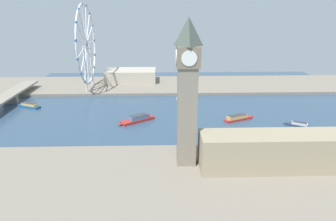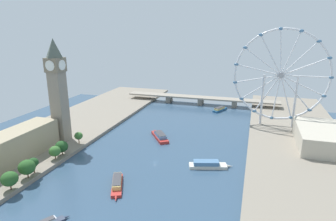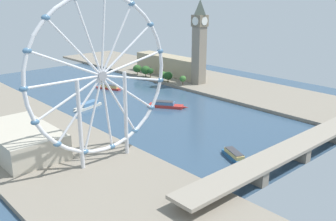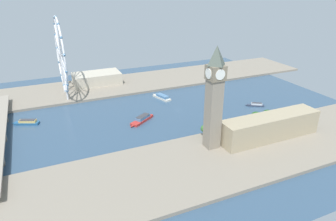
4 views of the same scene
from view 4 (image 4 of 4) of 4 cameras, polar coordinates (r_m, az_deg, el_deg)
ground_plane at (r=363.82m, az=1.92°, el=0.19°), size 398.68×398.68×0.00m
riverbank_left at (r=276.32m, az=12.46°, el=-8.03°), size 90.00×520.00×3.00m
riverbank_right at (r=462.25m, az=-4.32°, el=5.42°), size 90.00×520.00×3.00m
clock_tower at (r=262.09m, az=8.60°, el=2.49°), size 14.47×14.47×91.53m
parliament_block at (r=304.25m, az=18.45°, el=-2.90°), size 22.00×101.51×22.97m
tree_row_embankment at (r=322.47m, az=14.18°, el=-1.64°), size 12.67×87.68×13.21m
ferris_wheel at (r=406.46m, az=-19.37°, el=9.64°), size 95.85×3.20×100.89m
riverside_hall at (r=455.82m, az=-13.11°, el=5.87°), size 37.13×65.99×15.92m
tour_boat_0 at (r=359.30m, az=-24.85°, el=-2.01°), size 16.21×28.85×5.33m
tour_boat_1 at (r=372.81m, az=8.57°, el=0.88°), size 17.43×31.71×5.18m
tour_boat_2 at (r=334.30m, az=-4.87°, el=-1.62°), size 25.98×33.76×5.80m
tour_boat_3 at (r=396.73m, az=-1.15°, el=2.55°), size 33.53×15.96×5.35m
tour_boat_4 at (r=387.68m, az=16.03°, el=1.04°), size 14.82×21.57×4.50m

